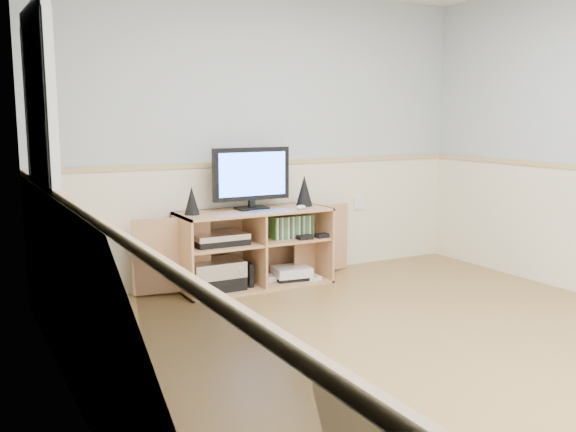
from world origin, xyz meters
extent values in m
cube|color=#A28248|center=(0.00, 0.00, -0.01)|extent=(4.00, 4.50, 0.02)
cube|color=#A8B3B6|center=(-2.01, 0.00, 1.25)|extent=(0.02, 4.50, 2.50)
cube|color=#A8B3B6|center=(0.00, 2.26, 1.25)|extent=(4.00, 0.02, 2.50)
cube|color=beige|center=(0.00, 2.24, 0.50)|extent=(4.00, 0.01, 1.00)
cube|color=tan|center=(0.00, 2.23, 1.02)|extent=(4.00, 0.02, 0.04)
cube|color=white|center=(-1.98, 1.30, 1.00)|extent=(0.03, 0.82, 2.00)
cube|color=tan|center=(-0.23, 1.98, 0.01)|extent=(1.29, 0.48, 0.02)
cube|color=tan|center=(-0.23, 1.98, 0.64)|extent=(1.29, 0.48, 0.02)
cube|color=tan|center=(-0.87, 1.98, 0.33)|extent=(0.02, 0.48, 0.65)
cube|color=tan|center=(0.40, 1.98, 0.33)|extent=(0.02, 0.48, 0.65)
cube|color=tan|center=(-0.23, 2.21, 0.33)|extent=(1.29, 0.02, 0.65)
cube|color=tan|center=(-0.23, 1.98, 0.33)|extent=(0.02, 0.46, 0.61)
cube|color=tan|center=(-0.56, 1.98, 0.38)|extent=(0.62, 0.44, 0.02)
cube|color=tan|center=(0.09, 1.98, 0.38)|extent=(0.62, 0.44, 0.02)
cube|color=tan|center=(-0.93, 2.04, 0.33)|extent=(0.62, 0.13, 0.61)
cube|color=tan|center=(0.46, 2.04, 0.33)|extent=(0.62, 0.13, 0.61)
cube|color=black|center=(-0.23, 2.03, 0.66)|extent=(0.26, 0.18, 0.02)
cube|color=black|center=(-0.23, 2.03, 0.70)|extent=(0.05, 0.04, 0.06)
cube|color=black|center=(-0.23, 2.03, 0.95)|extent=(0.69, 0.05, 0.44)
cube|color=#3060FF|center=(-0.23, 2.00, 0.95)|extent=(0.60, 0.01, 0.36)
cone|color=black|center=(-0.77, 2.00, 0.76)|extent=(0.12, 0.12, 0.22)
cone|color=black|center=(0.26, 2.00, 0.78)|extent=(0.14, 0.14, 0.27)
cube|color=silver|center=(-0.16, 1.84, 0.66)|extent=(0.33, 0.14, 0.01)
ellipsoid|color=white|center=(0.13, 1.84, 0.67)|extent=(0.11, 0.09, 0.04)
cube|color=black|center=(-0.60, 1.98, 0.07)|extent=(0.44, 0.33, 0.11)
cube|color=silver|center=(-0.60, 1.98, 0.20)|extent=(0.44, 0.33, 0.13)
cube|color=black|center=(-0.56, 1.98, 0.42)|extent=(0.44, 0.31, 0.05)
cube|color=silver|center=(-0.56, 1.98, 0.46)|extent=(0.44, 0.31, 0.05)
cube|color=black|center=(-0.32, 1.93, 0.12)|extent=(0.04, 0.14, 0.20)
cube|color=white|center=(-0.01, 2.01, 0.04)|extent=(0.23, 0.19, 0.05)
cube|color=black|center=(0.11, 1.96, 0.04)|extent=(0.33, 0.28, 0.03)
cube|color=white|center=(0.11, 1.96, 0.09)|extent=(0.34, 0.30, 0.08)
cube|color=white|center=(0.31, 1.88, 0.04)|extent=(0.04, 0.14, 0.03)
cube|color=white|center=(0.29, 2.04, 0.04)|extent=(0.09, 0.15, 0.03)
cube|color=#3F8C3F|center=(0.11, 1.96, 0.48)|extent=(0.38, 0.14, 0.19)
cube|color=white|center=(1.00, 2.23, 0.60)|extent=(0.12, 0.03, 0.12)
camera|label=1|loc=(-2.52, -2.80, 1.44)|focal=40.00mm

